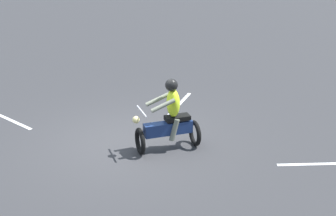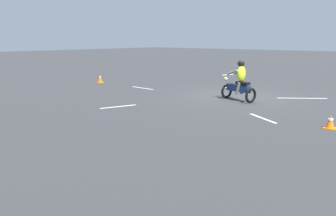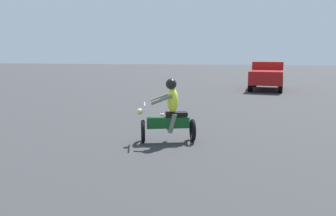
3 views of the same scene
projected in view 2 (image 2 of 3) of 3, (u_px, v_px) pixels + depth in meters
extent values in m
plane|color=#333335|center=(235.00, 96.00, 14.32)|extent=(120.00, 120.00, 0.00)
torus|color=black|center=(227.00, 91.00, 13.83)|extent=(0.24, 0.61, 0.60)
torus|color=black|center=(251.00, 95.00, 12.80)|extent=(0.24, 0.61, 0.60)
cube|color=navy|center=(238.00, 88.00, 13.27)|extent=(1.13, 0.50, 0.28)
cube|color=black|center=(243.00, 83.00, 13.05)|extent=(0.61, 0.39, 0.10)
cylinder|color=silver|center=(228.00, 75.00, 13.64)|extent=(0.21, 0.69, 0.04)
sphere|color=#F2E08C|center=(226.00, 79.00, 13.79)|extent=(0.19, 0.19, 0.16)
ellipsoid|color=#CCEA26|center=(241.00, 74.00, 13.05)|extent=(0.37, 0.46, 0.64)
cylinder|color=slate|center=(239.00, 72.00, 13.39)|extent=(0.55, 0.22, 0.27)
cylinder|color=slate|center=(232.00, 72.00, 13.17)|extent=(0.55, 0.22, 0.27)
cylinder|color=slate|center=(243.00, 88.00, 13.27)|extent=(0.27, 0.18, 0.51)
cylinder|color=slate|center=(238.00, 89.00, 13.11)|extent=(0.27, 0.18, 0.51)
sphere|color=black|center=(241.00, 63.00, 13.00)|extent=(0.34, 0.34, 0.28)
cube|color=orange|center=(100.00, 82.00, 18.80)|extent=(0.32, 0.32, 0.03)
cone|color=orange|center=(100.00, 78.00, 18.75)|extent=(0.24, 0.24, 0.45)
cylinder|color=white|center=(100.00, 77.00, 18.74)|extent=(0.13, 0.13, 0.05)
cube|color=orange|center=(330.00, 128.00, 9.20)|extent=(0.32, 0.32, 0.03)
cone|color=orange|center=(331.00, 121.00, 9.16)|extent=(0.24, 0.24, 0.36)
cylinder|color=white|center=(331.00, 119.00, 9.15)|extent=(0.13, 0.13, 0.05)
cube|color=silver|center=(143.00, 88.00, 16.75)|extent=(1.52, 0.16, 0.01)
cube|color=silver|center=(118.00, 107.00, 12.17)|extent=(0.59, 1.35, 0.01)
cube|color=silver|center=(263.00, 118.00, 10.37)|extent=(1.22, 0.77, 0.01)
cube|color=silver|center=(302.00, 98.00, 13.88)|extent=(1.73, 1.34, 0.01)
cube|color=silver|center=(230.00, 85.00, 17.68)|extent=(0.59, 1.76, 0.01)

